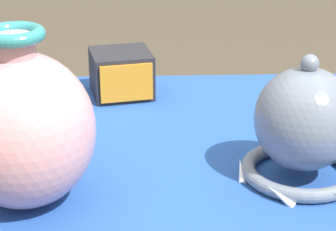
# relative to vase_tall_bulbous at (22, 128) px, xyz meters

# --- Properties ---
(display_table) EXTENTS (1.25, 0.71, 0.79)m
(display_table) POSITION_rel_vase_tall_bulbous_xyz_m (0.23, 0.16, -0.19)
(display_table) COLOR brown
(display_table) RESTS_ON ground_plane
(vase_tall_bulbous) EXTENTS (0.20, 0.20, 0.25)m
(vase_tall_bulbous) POSITION_rel_vase_tall_bulbous_xyz_m (0.00, 0.00, 0.00)
(vase_tall_bulbous) COLOR #D19399
(vase_tall_bulbous) RESTS_ON display_table
(vase_dome_bell) EXTENTS (0.19, 0.19, 0.20)m
(vase_dome_bell) POSITION_rel_vase_tall_bulbous_xyz_m (0.40, 0.06, -0.03)
(vase_dome_bell) COLOR slate
(vase_dome_bell) RESTS_ON display_table
(mosaic_tile_box) EXTENTS (0.14, 0.14, 0.09)m
(mosaic_tile_box) POSITION_rel_vase_tall_bulbous_xyz_m (0.12, 0.42, -0.07)
(mosaic_tile_box) COLOR #232328
(mosaic_tile_box) RESTS_ON display_table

